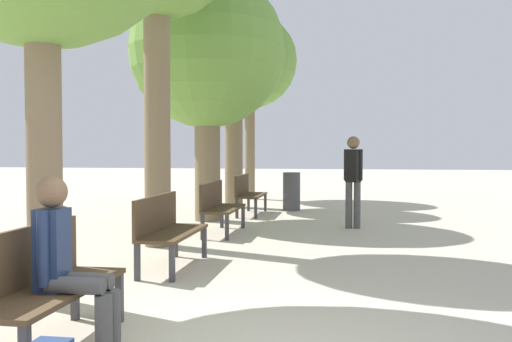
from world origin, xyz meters
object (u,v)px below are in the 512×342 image
object	(u,v)px
bench_row_1	(166,226)
bench_row_3	(248,192)
bench_row_0	(42,279)
tree_row_2	(207,52)
person_seated	(67,260)
bench_row_2	(219,204)
tree_row_3	(234,59)
pedestrian_near	(353,176)
tree_row_4	(250,62)
trash_bin	(292,191)

from	to	relation	value
bench_row_1	bench_row_3	world-z (taller)	same
bench_row_3	bench_row_0	bearing A→B (deg)	-90.00
tree_row_2	person_seated	distance (m)	8.44
bench_row_2	bench_row_1	bearing A→B (deg)	-90.00
bench_row_2	tree_row_3	world-z (taller)	tree_row_3
bench_row_3	bench_row_1	bearing A→B (deg)	-90.00
bench_row_2	tree_row_2	world-z (taller)	tree_row_2
bench_row_1	bench_row_3	size ratio (longest dim) A/B	1.00
bench_row_1	pedestrian_near	world-z (taller)	pedestrian_near
tree_row_4	bench_row_3	bearing A→B (deg)	-81.00
bench_row_3	pedestrian_near	bearing A→B (deg)	-39.01
tree_row_2	trash_bin	bearing A→B (deg)	55.23
pedestrian_near	bench_row_3	bearing A→B (deg)	140.99
tree_row_4	pedestrian_near	size ratio (longest dim) A/B	3.18
bench_row_0	bench_row_2	size ratio (longest dim) A/B	1.00
tree_row_2	tree_row_3	world-z (taller)	tree_row_3
bench_row_2	tree_row_4	xyz separation A→B (m)	(-0.65, 7.14, 3.63)
bench_row_0	bench_row_2	world-z (taller)	same
tree_row_3	tree_row_4	bearing A→B (deg)	90.00
bench_row_1	tree_row_4	distance (m)	10.80
pedestrian_near	person_seated	bearing A→B (deg)	-106.73
tree_row_2	bench_row_3	bearing A→B (deg)	61.85
bench_row_1	bench_row_3	distance (m)	6.03
tree_row_4	person_seated	size ratio (longest dim) A/B	4.25
pedestrian_near	tree_row_4	bearing A→B (deg)	116.70
bench_row_0	trash_bin	distance (m)	10.14
tree_row_3	bench_row_2	bearing A→B (deg)	-81.97
bench_row_0	tree_row_4	xyz separation A→B (m)	(-0.65, 13.17, 3.63)
tree_row_4	trash_bin	bearing A→B (deg)	-62.86
bench_row_1	person_seated	xyz separation A→B (m)	(0.25, -3.08, 0.17)
bench_row_2	pedestrian_near	xyz separation A→B (m)	(2.40, 1.07, 0.48)
bench_row_0	tree_row_4	world-z (taller)	tree_row_4
bench_row_3	person_seated	world-z (taller)	person_seated
trash_bin	tree_row_4	bearing A→B (deg)	117.14
person_seated	pedestrian_near	distance (m)	7.49
bench_row_3	tree_row_3	world-z (taller)	tree_row_3
tree_row_4	trash_bin	world-z (taller)	tree_row_4
bench_row_0	tree_row_2	bearing A→B (deg)	94.78
trash_bin	bench_row_1	bearing A→B (deg)	-97.43
bench_row_0	bench_row_1	world-z (taller)	same
bench_row_3	tree_row_2	bearing A→B (deg)	-118.15
tree_row_4	bench_row_2	bearing A→B (deg)	-84.77
bench_row_3	person_seated	size ratio (longest dim) A/B	1.19
tree_row_3	person_seated	world-z (taller)	tree_row_3
tree_row_2	tree_row_4	size ratio (longest dim) A/B	0.94
tree_row_4	person_seated	bearing A→B (deg)	-86.11
bench_row_3	tree_row_3	xyz separation A→B (m)	(-0.65, 1.62, 3.33)
pedestrian_near	tree_row_3	bearing A→B (deg)	130.58
person_seated	tree_row_3	bearing A→B (deg)	94.79
bench_row_0	tree_row_4	size ratio (longest dim) A/B	0.28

